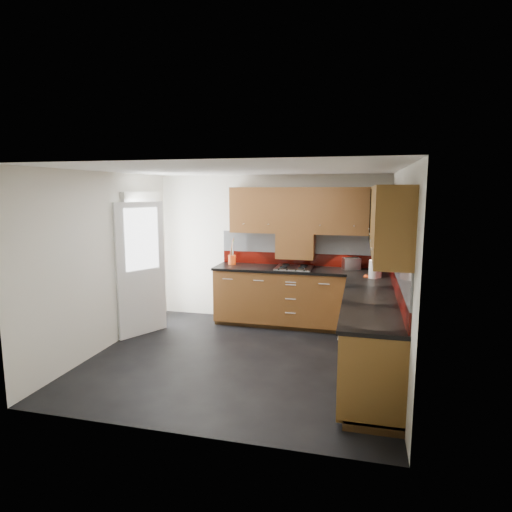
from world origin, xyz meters
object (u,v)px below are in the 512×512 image
(utensil_pot, at_px, (232,259))
(food_processor, at_px, (376,269))
(toaster, at_px, (351,264))
(gas_hob, at_px, (294,268))

(utensil_pot, relative_size, food_processor, 1.64)
(utensil_pot, xyz_separation_m, food_processor, (2.28, -0.52, 0.03))
(toaster, bearing_deg, food_processor, -56.83)
(toaster, xyz_separation_m, food_processor, (0.35, -0.53, 0.03))
(utensil_pot, bearing_deg, food_processor, -12.86)
(food_processor, bearing_deg, utensil_pot, 167.14)
(gas_hob, xyz_separation_m, toaster, (0.88, 0.15, 0.07))
(utensil_pot, height_order, food_processor, utensil_pot)
(gas_hob, distance_m, utensil_pot, 1.06)
(gas_hob, xyz_separation_m, utensil_pot, (-1.05, 0.13, 0.08))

